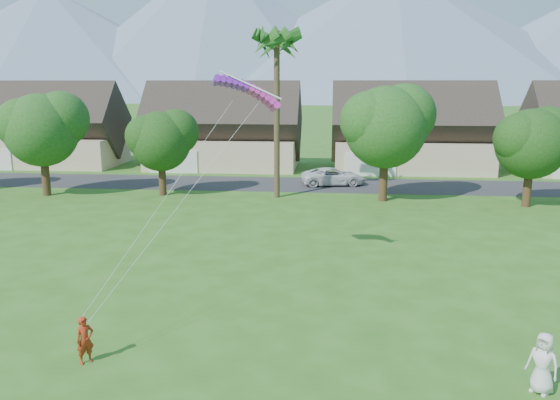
# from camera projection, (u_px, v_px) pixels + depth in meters

# --- Properties ---
(street) EXTENTS (90.00, 7.00, 0.01)m
(street) POSITION_uv_depth(u_px,v_px,m) (306.00, 185.00, 47.19)
(street) COLOR #2D2D30
(street) RESTS_ON ground
(kite_flyer) EXTENTS (0.65, 0.65, 1.53)m
(kite_flyer) POSITION_uv_depth(u_px,v_px,m) (85.00, 340.00, 17.08)
(kite_flyer) COLOR #9E2A12
(kite_flyer) RESTS_ON ground
(watcher) EXTENTS (1.04, 1.02, 1.81)m
(watcher) POSITION_uv_depth(u_px,v_px,m) (543.00, 363.00, 15.40)
(watcher) COLOR silver
(watcher) RESTS_ON ground
(parked_car) EXTENTS (5.75, 3.48, 1.49)m
(parked_car) POSITION_uv_depth(u_px,v_px,m) (333.00, 176.00, 46.82)
(parked_car) COLOR silver
(parked_car) RESTS_ON ground
(mountain_ridge) EXTENTS (540.00, 240.00, 70.00)m
(mountain_ridge) POSITION_uv_depth(u_px,v_px,m) (351.00, 39.00, 259.97)
(mountain_ridge) COLOR slate
(mountain_ridge) RESTS_ON ground
(houses_row) EXTENTS (72.75, 8.19, 8.86)m
(houses_row) POSITION_uv_depth(u_px,v_px,m) (316.00, 135.00, 55.17)
(houses_row) COLOR beige
(houses_row) RESTS_ON ground
(tree_row) EXTENTS (62.27, 6.67, 8.45)m
(tree_row) POSITION_uv_depth(u_px,v_px,m) (288.00, 134.00, 40.34)
(tree_row) COLOR #47301C
(tree_row) RESTS_ON ground
(fan_palm) EXTENTS (3.00, 3.00, 13.80)m
(fan_palm) POSITION_uv_depth(u_px,v_px,m) (277.00, 38.00, 39.53)
(fan_palm) COLOR #4C3D26
(fan_palm) RESTS_ON ground
(parafoil_kite) EXTENTS (3.13, 1.28, 0.50)m
(parafoil_kite) POSITION_uv_depth(u_px,v_px,m) (248.00, 88.00, 23.22)
(parafoil_kite) COLOR purple
(parafoil_kite) RESTS_ON ground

